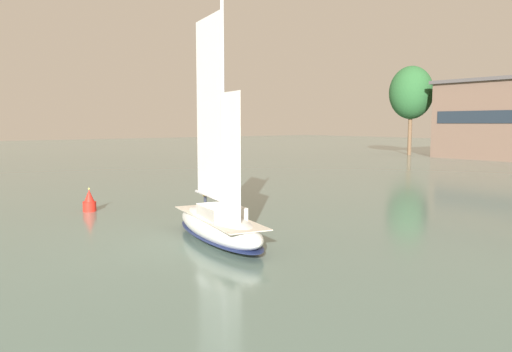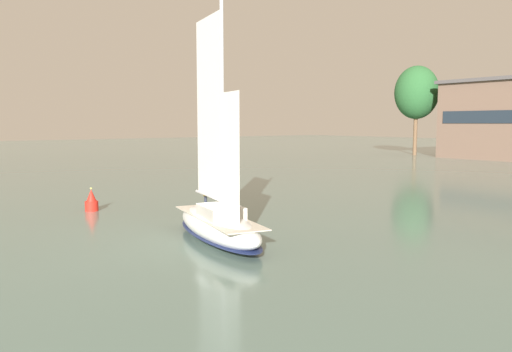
{
  "view_description": "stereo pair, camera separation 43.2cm",
  "coord_description": "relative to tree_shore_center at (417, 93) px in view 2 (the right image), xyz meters",
  "views": [
    {
      "loc": [
        25.53,
        -17.04,
        7.32
      ],
      "look_at": [
        0.0,
        3.0,
        3.87
      ],
      "focal_mm": 35.0,
      "sensor_mm": 36.0,
      "label": 1
    },
    {
      "loc": [
        25.79,
        -16.69,
        7.32
      ],
      "look_at": [
        0.0,
        3.0,
        3.87
      ],
      "focal_mm": 35.0,
      "sensor_mm": 36.0,
      "label": 2
    }
  ],
  "objects": [
    {
      "name": "ground_plane",
      "position": [
        43.23,
        -82.04,
        -14.19
      ],
      "size": [
        400.0,
        400.0,
        0.0
      ],
      "primitive_type": "plane",
      "color": "slate"
    },
    {
      "name": "tree_shore_center",
      "position": [
        0.0,
        0.0,
        0.0
      ],
      "size": [
        9.85,
        9.85,
        20.27
      ],
      "color": "brown",
      "rests_on": "ground"
    },
    {
      "name": "sailboat_main",
      "position": [
        43.25,
        -82.05,
        -13.0
      ],
      "size": [
        11.57,
        5.4,
        15.33
      ],
      "color": "white",
      "rests_on": "ground"
    },
    {
      "name": "channel_buoy",
      "position": [
        27.92,
        -84.68,
        -13.41
      ],
      "size": [
        1.09,
        1.09,
        1.97
      ],
      "color": "red",
      "rests_on": "ground"
    }
  ]
}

